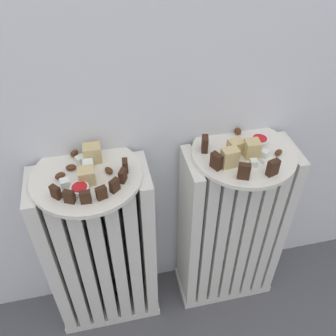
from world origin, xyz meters
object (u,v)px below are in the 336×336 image
(radiator_left, at_px, (102,253))
(jam_bowl_right, at_px, (259,141))
(plate_left, at_px, (87,176))
(plate_right, at_px, (244,153))
(jam_bowl_left, at_px, (80,189))
(radiator_right, at_px, (230,230))
(fork, at_px, (250,151))

(radiator_left, distance_m, jam_bowl_right, 0.58)
(radiator_left, relative_size, jam_bowl_right, 13.17)
(plate_left, height_order, jam_bowl_right, jam_bowl_right)
(plate_right, bearing_deg, jam_bowl_right, 18.38)
(jam_bowl_left, height_order, jam_bowl_right, jam_bowl_right)
(radiator_left, bearing_deg, plate_right, -0.00)
(radiator_right, bearing_deg, plate_right, 63.43)
(radiator_left, distance_m, plate_right, 0.53)
(radiator_left, xyz_separation_m, fork, (0.43, -0.00, 0.33))
(jam_bowl_left, relative_size, jam_bowl_right, 0.94)
(plate_right, relative_size, fork, 2.92)
(radiator_right, relative_size, plate_right, 2.23)
(plate_left, bearing_deg, jam_bowl_right, 1.96)
(plate_left, distance_m, jam_bowl_right, 0.47)
(radiator_left, distance_m, fork, 0.55)
(jam_bowl_right, bearing_deg, radiator_right, -161.62)
(jam_bowl_left, distance_m, jam_bowl_right, 0.49)
(radiator_left, bearing_deg, plate_left, -63.43)
(plate_right, xyz_separation_m, jam_bowl_left, (-0.43, -0.06, 0.02))
(plate_right, xyz_separation_m, jam_bowl_right, (0.05, 0.02, 0.02))
(jam_bowl_left, bearing_deg, jam_bowl_right, 9.30)
(radiator_left, xyz_separation_m, radiator_right, (0.42, -0.00, -0.00))
(radiator_right, relative_size, jam_bowl_left, 14.05)
(jam_bowl_left, bearing_deg, radiator_left, 74.93)
(radiator_right, height_order, plate_left, plate_left)
(radiator_left, distance_m, plate_left, 0.32)
(radiator_right, bearing_deg, fork, -12.26)
(radiator_left, height_order, jam_bowl_right, jam_bowl_right)
(plate_left, relative_size, fork, 2.92)
(radiator_left, relative_size, radiator_right, 1.00)
(jam_bowl_right, bearing_deg, plate_left, -178.04)
(jam_bowl_left, xyz_separation_m, fork, (0.45, 0.06, -0.01))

